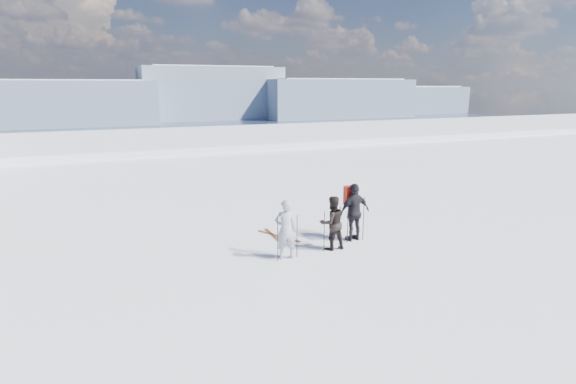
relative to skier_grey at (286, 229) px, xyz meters
name	(u,v)px	position (x,y,z in m)	size (l,w,h in m)	color
lake_basin	(189,215)	(1.92, 27.68, -7.34)	(820.00, 820.00, 71.62)	white
far_mountain_range	(141,97)	(31.52, 452.47, -8.04)	(770.00, 110.00, 53.00)	slate
skier_grey	(286,229)	(0.00, 0.00, 0.00)	(0.62, 0.40, 1.69)	#9FA6AE
skier_dark	(332,223)	(1.53, 0.17, -0.05)	(0.78, 0.61, 1.60)	black
skier_pack	(354,212)	(2.52, 0.60, 0.06)	(1.06, 0.44, 1.80)	black
backpack	(351,172)	(2.50, 0.85, 1.25)	(0.38, 0.22, 0.59)	red
ski_poles	(327,228)	(1.38, 0.18, -0.20)	(3.11, 0.67, 1.37)	black
skis_loose	(277,236)	(0.41, 1.79, -0.83)	(0.92, 1.70, 0.03)	black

